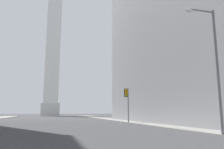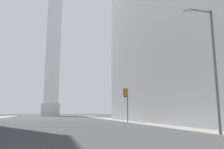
{
  "view_description": "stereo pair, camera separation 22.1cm",
  "coord_description": "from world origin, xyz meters",
  "views": [
    {
      "loc": [
        -0.09,
        -2.04,
        1.69
      ],
      "look_at": [
        18.42,
        63.71,
        13.43
      ],
      "focal_mm": 35.0,
      "sensor_mm": 36.0,
      "label": 1
    },
    {
      "loc": [
        0.13,
        -2.1,
        1.69
      ],
      "look_at": [
        18.42,
        63.71,
        13.43
      ],
      "focal_mm": 35.0,
      "sensor_mm": 36.0,
      "label": 2
    }
  ],
  "objects": [
    {
      "name": "obelisk",
      "position": [
        0.0,
        94.58,
        36.78
      ],
      "size": [
        7.5,
        7.5,
        76.21
      ],
      "color": "silver",
      "rests_on": "ground_plane"
    },
    {
      "name": "sidewalk_right",
      "position": [
        13.82,
        34.05,
        0.07
      ],
      "size": [
        5.0,
        113.49,
        0.15
      ],
      "primitive_type": "cube",
      "color": "gray",
      "rests_on": "ground_plane"
    },
    {
      "name": "street_lamp",
      "position": [
        11.13,
        10.79,
        5.56
      ],
      "size": [
        2.5,
        0.36,
        9.27
      ],
      "color": "slate",
      "rests_on": "ground_plane"
    },
    {
      "name": "traffic_light_mid_right",
      "position": [
        11.47,
        30.2,
        3.54
      ],
      "size": [
        0.78,
        0.51,
        5.36
      ],
      "color": "slate",
      "rests_on": "ground_plane"
    }
  ]
}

